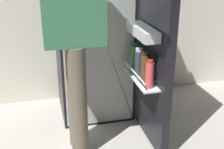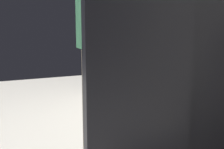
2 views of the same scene
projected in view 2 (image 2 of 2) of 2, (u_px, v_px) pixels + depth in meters
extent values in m
cube|color=black|center=(195.00, 40.00, 1.99)|extent=(0.61, 0.59, 1.75)
cube|color=white|center=(158.00, 42.00, 1.88)|extent=(0.57, 0.01, 1.71)
cube|color=white|center=(164.00, 29.00, 1.88)|extent=(0.53, 0.09, 0.01)
cube|color=black|center=(141.00, 50.00, 1.46)|extent=(0.06, 0.59, 1.68)
cube|color=white|center=(132.00, 113.00, 1.61)|extent=(0.12, 0.47, 0.01)
cylinder|color=silver|center=(128.00, 100.00, 1.65)|extent=(0.01, 0.45, 0.01)
cube|color=white|center=(133.00, 48.00, 1.54)|extent=(0.11, 0.40, 0.07)
cylinder|color=#333842|center=(143.00, 94.00, 1.61)|extent=(0.06, 0.06, 0.19)
cylinder|color=silver|center=(143.00, 76.00, 1.59)|extent=(0.05, 0.05, 0.02)
cylinder|color=brown|center=(122.00, 96.00, 1.56)|extent=(0.07, 0.07, 0.20)
cylinder|color=black|center=(122.00, 76.00, 1.54)|extent=(0.05, 0.05, 0.02)
cylinder|color=#DB4C47|center=(104.00, 100.00, 1.53)|extent=(0.06, 0.06, 0.17)
cylinder|color=#B22D28|center=(104.00, 81.00, 1.51)|extent=(0.04, 0.04, 0.02)
cylinder|color=green|center=(163.00, 92.00, 1.66)|extent=(0.06, 0.06, 0.19)
cylinder|color=#195B28|center=(163.00, 74.00, 1.64)|extent=(0.05, 0.05, 0.02)
cylinder|color=#665B4C|center=(110.00, 107.00, 2.08)|extent=(0.12, 0.12, 0.82)
cylinder|color=#665B4C|center=(91.00, 110.00, 2.03)|extent=(0.12, 0.12, 0.82)
cube|color=#3D7F56|center=(100.00, 5.00, 1.92)|extent=(0.39, 0.22, 0.58)
cylinder|color=#3D7F56|center=(127.00, 9.00, 2.00)|extent=(0.08, 0.08, 0.54)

